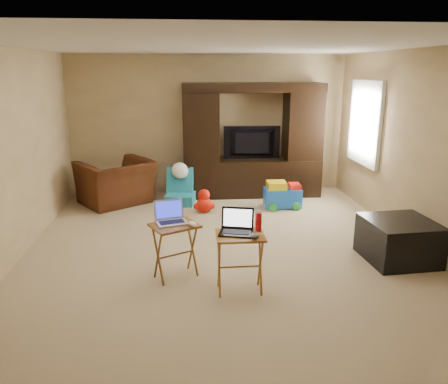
{
  "coord_description": "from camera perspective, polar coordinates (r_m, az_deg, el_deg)",
  "views": [
    {
      "loc": [
        -0.5,
        -5.28,
        2.24
      ],
      "look_at": [
        0.0,
        -0.2,
        0.8
      ],
      "focal_mm": 35.0,
      "sensor_mm": 36.0,
      "label": 1
    }
  ],
  "objects": [
    {
      "name": "mouse_right",
      "position": [
        4.33,
        4.05,
        -5.71
      ],
      "size": [
        0.11,
        0.15,
        0.05
      ],
      "primitive_type": "ellipsoid",
      "rotation": [
        0.0,
        0.0,
        -0.27
      ],
      "color": "#3F3F44",
      "rests_on": "tray_table_right"
    },
    {
      "name": "laptop_right",
      "position": [
        4.4,
        1.58,
        -4.0
      ],
      "size": [
        0.39,
        0.35,
        0.24
      ],
      "primitive_type": "cube",
      "rotation": [
        0.0,
        0.0,
        -0.25
      ],
      "color": "black",
      "rests_on": "tray_table_right"
    },
    {
      "name": "entertainment_center",
      "position": [
        7.88,
        3.7,
        6.74
      ],
      "size": [
        2.47,
        0.68,
        2.01
      ],
      "primitive_type": "cube",
      "rotation": [
        0.0,
        0.0,
        -0.03
      ],
      "color": "black",
      "rests_on": "floor"
    },
    {
      "name": "television",
      "position": [
        7.85,
        3.75,
        6.39
      ],
      "size": [
        1.02,
        0.17,
        0.59
      ],
      "primitive_type": "imported",
      "rotation": [
        0.0,
        0.0,
        3.11
      ],
      "color": "black",
      "rests_on": "entertainment_center"
    },
    {
      "name": "ceiling",
      "position": [
        5.31,
        -0.22,
        18.57
      ],
      "size": [
        5.5,
        5.5,
        0.0
      ],
      "primitive_type": "plane",
      "rotation": [
        3.14,
        0.0,
        0.0
      ],
      "color": "silver",
      "rests_on": "ground"
    },
    {
      "name": "plush_toy",
      "position": [
        7.01,
        -2.61,
        -1.17
      ],
      "size": [
        0.36,
        0.3,
        0.4
      ],
      "primitive_type": null,
      "color": "red",
      "rests_on": "floor"
    },
    {
      "name": "window_pane",
      "position": [
        7.5,
        18.06,
        8.57
      ],
      "size": [
        0.0,
        1.2,
        1.2
      ],
      "primitive_type": "plane",
      "rotation": [
        1.57,
        0.0,
        -1.57
      ],
      "color": "white",
      "rests_on": "ground"
    },
    {
      "name": "tray_table_left",
      "position": [
        4.87,
        -6.35,
        -7.67
      ],
      "size": [
        0.6,
        0.55,
        0.62
      ],
      "primitive_type": "cube",
      "rotation": [
        0.0,
        0.0,
        0.46
      ],
      "color": "#9C6225",
      "rests_on": "floor"
    },
    {
      "name": "recliner",
      "position": [
        7.69,
        -13.83,
        1.23
      ],
      "size": [
        1.5,
        1.47,
        0.74
      ],
      "primitive_type": "imported",
      "rotation": [
        0.0,
        0.0,
        3.76
      ],
      "color": "#44210E",
      "rests_on": "floor"
    },
    {
      "name": "ottoman",
      "position": [
        5.7,
        21.86,
        -5.88
      ],
      "size": [
        0.82,
        0.82,
        0.5
      ],
      "primitive_type": "cube",
      "rotation": [
        0.0,
        0.0,
        0.06
      ],
      "color": "black",
      "rests_on": "floor"
    },
    {
      "name": "laptop_left",
      "position": [
        4.75,
        -6.87,
        -2.76
      ],
      "size": [
        0.38,
        0.34,
        0.24
      ],
      "primitive_type": "cube",
      "rotation": [
        0.0,
        0.0,
        0.26
      ],
      "color": "#A7A7AC",
      "rests_on": "tray_table_left"
    },
    {
      "name": "wall_front",
      "position": [
        2.76,
        5.17,
        -5.37
      ],
      "size": [
        5.0,
        0.0,
        5.0
      ],
      "primitive_type": "plane",
      "rotation": [
        -1.57,
        0.0,
        0.0
      ],
      "color": "tan",
      "rests_on": "ground"
    },
    {
      "name": "push_toy",
      "position": [
        7.32,
        7.67,
        -0.29
      ],
      "size": [
        0.63,
        0.46,
        0.46
      ],
      "primitive_type": null,
      "rotation": [
        0.0,
        0.0,
        -0.04
      ],
      "color": "blue",
      "rests_on": "floor"
    },
    {
      "name": "wall_left",
      "position": [
        5.73,
        -26.02,
        4.21
      ],
      "size": [
        0.0,
        5.5,
        5.5
      ],
      "primitive_type": "plane",
      "rotation": [
        1.57,
        0.0,
        1.57
      ],
      "color": "tan",
      "rests_on": "ground"
    },
    {
      "name": "wall_right",
      "position": [
        6.15,
        23.77,
        5.16
      ],
      "size": [
        0.0,
        5.5,
        5.5
      ],
      "primitive_type": "plane",
      "rotation": [
        1.57,
        0.0,
        -1.57
      ],
      "color": "tan",
      "rests_on": "ground"
    },
    {
      "name": "window_frame",
      "position": [
        7.49,
        17.92,
        8.58
      ],
      "size": [
        0.06,
        1.14,
        1.34
      ],
      "primitive_type": "cube",
      "color": "white",
      "rests_on": "ground"
    },
    {
      "name": "child_rocker",
      "position": [
        7.48,
        -5.74,
        0.73
      ],
      "size": [
        0.55,
        0.61,
        0.62
      ],
      "primitive_type": null,
      "rotation": [
        0.0,
        0.0,
        -0.19
      ],
      "color": "teal",
      "rests_on": "floor"
    },
    {
      "name": "mouse_left",
      "position": [
        4.68,
        -4.16,
        -4.17
      ],
      "size": [
        0.12,
        0.15,
        0.05
      ],
      "primitive_type": "ellipsoid",
      "rotation": [
        0.0,
        0.0,
        0.32
      ],
      "color": "white",
      "rests_on": "tray_table_left"
    },
    {
      "name": "floor",
      "position": [
        5.76,
        -0.19,
        -7.14
      ],
      "size": [
        5.5,
        5.5,
        0.0
      ],
      "primitive_type": "plane",
      "color": "#C8B48A",
      "rests_on": "ground"
    },
    {
      "name": "wall_back",
      "position": [
        8.1,
        -2.05,
        8.75
      ],
      "size": [
        5.0,
        0.0,
        5.0
      ],
      "primitive_type": "plane",
      "rotation": [
        1.57,
        0.0,
        0.0
      ],
      "color": "tan",
      "rests_on": "ground"
    },
    {
      "name": "tray_table_right",
      "position": [
        4.55,
        2.08,
        -9.25
      ],
      "size": [
        0.49,
        0.4,
        0.63
      ],
      "primitive_type": "cube",
      "rotation": [
        0.0,
        0.0,
        -0.01
      ],
      "color": "#A16927",
      "rests_on": "floor"
    },
    {
      "name": "water_bottle",
      "position": [
        4.5,
        4.53,
        -3.9
      ],
      "size": [
        0.06,
        0.06,
        0.2
      ],
      "primitive_type": "cylinder",
      "color": "red",
      "rests_on": "tray_table_right"
    }
  ]
}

